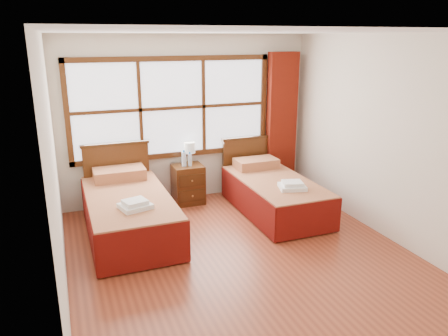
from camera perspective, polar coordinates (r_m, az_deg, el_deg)
name	(u,v)px	position (r m, az deg, el deg)	size (l,w,h in m)	color
floor	(243,257)	(5.37, 2.52, -11.60)	(4.50, 4.50, 0.00)	brown
ceiling	(246,32)	(4.73, 2.94, 17.37)	(4.50, 4.50, 0.00)	white
wall_back	(188,119)	(6.96, -4.77, 6.36)	(4.00, 4.00, 0.00)	silver
wall_left	(54,172)	(4.50, -21.31, -0.52)	(4.50, 4.50, 0.00)	silver
wall_right	(388,139)	(5.96, 20.66, 3.58)	(4.50, 4.50, 0.00)	silver
window	(172,108)	(6.82, -6.75, 7.80)	(3.16, 0.06, 1.56)	white
curtain	(281,122)	(7.46, 7.51, 5.96)	(0.50, 0.16, 2.30)	maroon
bed_left	(128,211)	(6.00, -12.40, -5.48)	(1.07, 2.09, 1.04)	#381E0B
bed_right	(273,193)	(6.64, 6.43, -3.21)	(0.99, 2.01, 0.96)	#381E0B
nightstand	(188,184)	(6.94, -4.71, -2.11)	(0.47, 0.46, 0.62)	#492610
towels_left	(135,205)	(5.40, -11.52, -4.72)	(0.42, 0.39, 0.11)	white
towels_right	(292,186)	(6.16, 8.91, -2.29)	(0.43, 0.40, 0.11)	white
lamp	(190,148)	(6.93, -4.50, 2.59)	(0.17, 0.17, 0.34)	#BF8F3D
bottle_near	(184,159)	(6.78, -5.26, 1.20)	(0.07, 0.07, 0.26)	#C0DDF7
bottle_far	(190,160)	(6.79, -4.48, 1.10)	(0.06, 0.06, 0.22)	#C0DDF7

